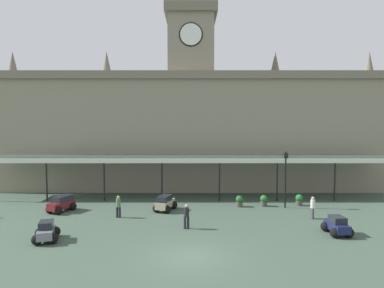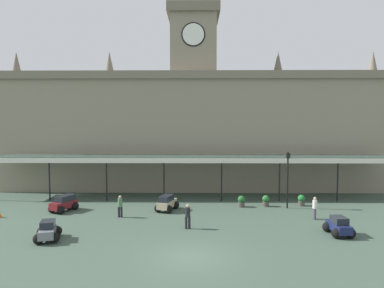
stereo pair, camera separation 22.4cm
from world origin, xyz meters
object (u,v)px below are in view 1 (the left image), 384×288
car_navy_sedan (339,227)px  victorian_lamppost (287,173)px  pedestrian_beside_cars (188,215)px  planter_forecourt_centre (265,201)px  car_grey_sedan (48,232)px  pedestrian_near_entrance (315,207)px  car_beige_estate (167,204)px  planter_near_kerb (301,200)px  pedestrian_crossing_forecourt (120,206)px  planter_by_canopy (241,201)px  car_maroon_estate (63,205)px

car_navy_sedan → victorian_lamppost: size_ratio=0.44×
pedestrian_beside_cars → planter_forecourt_centre: size_ratio=1.74×
car_grey_sedan → pedestrian_near_entrance: bearing=15.2°
car_beige_estate → planter_near_kerb: 11.63m
car_beige_estate → pedestrian_crossing_forecourt: size_ratio=1.45×
pedestrian_crossing_forecourt → pedestrian_near_entrance: (14.58, -0.35, 0.00)m
victorian_lamppost → pedestrian_beside_cars: bearing=-144.5°
planter_forecourt_centre → planter_near_kerb: size_ratio=1.00×
victorian_lamppost → car_grey_sedan: bearing=-153.7°
pedestrian_near_entrance → planter_by_canopy: bearing=142.7°
planter_by_canopy → planter_forecourt_centre: bearing=5.3°
car_maroon_estate → pedestrian_beside_cars: size_ratio=1.45×
car_grey_sedan → planter_forecourt_centre: (15.03, 8.82, -0.01)m
car_maroon_estate → planter_forecourt_centre: car_maroon_estate is taller
car_navy_sedan → car_beige_estate: bearing=152.1°
pedestrian_near_entrance → planter_near_kerb: pedestrian_near_entrance is taller
victorian_lamppost → planter_forecourt_centre: victorian_lamppost is taller
car_grey_sedan → planter_near_kerb: bearing=26.6°
car_grey_sedan → pedestrian_near_entrance: 18.53m
pedestrian_beside_cars → pedestrian_near_entrance: bearing=14.7°
car_beige_estate → planter_by_canopy: size_ratio=2.52×
car_beige_estate → pedestrian_near_entrance: 11.48m
pedestrian_near_entrance → planter_forecourt_centre: bearing=125.6°
planter_forecourt_centre → planter_near_kerb: 3.13m
car_beige_estate → planter_forecourt_centre: size_ratio=2.52×
planter_by_canopy → car_navy_sedan: bearing=-54.7°
car_grey_sedan → planter_forecourt_centre: size_ratio=2.30×
car_navy_sedan → planter_forecourt_centre: bearing=112.4°
pedestrian_near_entrance → victorian_lamppost: (-1.15, 3.42, 2.06)m
pedestrian_near_entrance → victorian_lamppost: 4.16m
car_navy_sedan → pedestrian_crossing_forecourt: bearing=165.0°
pedestrian_beside_cars → planter_by_canopy: 7.65m
planter_by_canopy → planter_near_kerb: (5.24, 0.46, 0.00)m
car_maroon_estate → pedestrian_near_entrance: bearing=-6.3°
pedestrian_beside_cars → planter_near_kerb: size_ratio=1.74×
car_grey_sedan → planter_by_canopy: bearing=33.7°
car_maroon_estate → planter_forecourt_centre: size_ratio=2.53×
car_maroon_estate → pedestrian_beside_cars: pedestrian_beside_cars is taller
car_grey_sedan → car_maroon_estate: bearing=103.4°
planter_by_canopy → car_maroon_estate: bearing=-173.6°
car_navy_sedan → pedestrian_near_entrance: 3.68m
pedestrian_near_entrance → car_maroon_estate: bearing=173.7°
planter_forecourt_centre → planter_near_kerb: bearing=4.8°
car_grey_sedan → planter_by_canopy: car_grey_sedan is taller
planter_near_kerb → car_navy_sedan: bearing=-89.8°
car_grey_sedan → planter_forecourt_centre: bearing=30.4°
pedestrian_beside_cars → planter_forecourt_centre: (6.54, 6.43, -0.42)m
pedestrian_crossing_forecourt → pedestrian_beside_cars: bearing=-28.4°
planter_by_canopy → planter_near_kerb: size_ratio=1.00×
car_maroon_estate → victorian_lamppost: victorian_lamppost is taller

